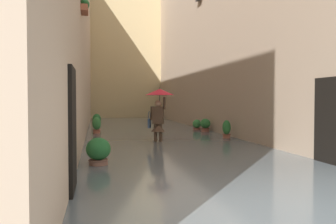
{
  "coord_description": "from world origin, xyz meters",
  "views": [
    {
      "loc": [
        2.44,
        4.26,
        1.67
      ],
      "look_at": [
        0.12,
        -7.21,
        1.28
      ],
      "focal_mm": 38.11,
      "sensor_mm": 36.0,
      "label": 1
    }
  ],
  "objects": [
    {
      "name": "potted_plant_near_right",
      "position": [
        2.41,
        -15.36,
        0.54
      ],
      "size": [
        0.46,
        0.46,
        0.92
      ],
      "color": "#66605B",
      "rests_on": "ground_plane"
    },
    {
      "name": "potted_plant_far_right",
      "position": [
        2.42,
        -11.71,
        0.49
      ],
      "size": [
        0.38,
        0.38,
        0.92
      ],
      "color": "#9E563D",
      "rests_on": "ground_plane"
    },
    {
      "name": "person_wading",
      "position": [
        0.27,
        -8.08,
        1.49
      ],
      "size": [
        1.03,
        1.03,
        2.14
      ],
      "color": "#4C4233",
      "rests_on": "ground_plane"
    },
    {
      "name": "building_facade_far",
      "position": [
        0.0,
        -25.77,
        5.47
      ],
      "size": [
        9.29,
        1.8,
        10.93
      ],
      "primitive_type": "cube",
      "color": "tan",
      "rests_on": "ground_plane"
    },
    {
      "name": "flood_water",
      "position": [
        0.0,
        -12.44,
        0.1
      ],
      "size": [
        6.49,
        30.87,
        0.21
      ],
      "primitive_type": "cube",
      "color": "#515B60",
      "rests_on": "ground_plane"
    },
    {
      "name": "ground_plane",
      "position": [
        0.0,
        -12.44,
        0.0
      ],
      "size": [
        62.18,
        62.18,
        0.0
      ],
      "primitive_type": "plane",
      "color": "gray"
    },
    {
      "name": "building_facade_right",
      "position": [
        3.74,
        -12.43,
        5.62
      ],
      "size": [
        2.04,
        28.87,
        11.24
      ],
      "color": "tan",
      "rests_on": "ground_plane"
    },
    {
      "name": "potted_plant_mid_right",
      "position": [
        2.4,
        -3.9,
        0.46
      ],
      "size": [
        0.55,
        0.55,
        0.82
      ],
      "color": "brown",
      "rests_on": "ground_plane"
    },
    {
      "name": "potted_plant_near_left",
      "position": [
        -2.54,
        -11.58,
        0.45
      ],
      "size": [
        0.46,
        0.46,
        0.81
      ],
      "color": "brown",
      "rests_on": "ground_plane"
    },
    {
      "name": "potted_plant_far_left",
      "position": [
        -2.42,
        -12.58,
        0.37
      ],
      "size": [
        0.42,
        0.42,
        0.71
      ],
      "color": "brown",
      "rests_on": "ground_plane"
    },
    {
      "name": "potted_plant_mid_left",
      "position": [
        -2.47,
        -8.66,
        0.47
      ],
      "size": [
        0.32,
        0.32,
        0.9
      ],
      "color": "#9E563D",
      "rests_on": "ground_plane"
    },
    {
      "name": "building_facade_left",
      "position": [
        -3.74,
        -12.43,
        6.33
      ],
      "size": [
        2.04,
        28.87,
        12.67
      ],
      "color": "tan",
      "rests_on": "ground_plane"
    }
  ]
}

